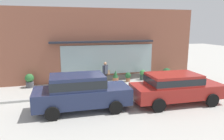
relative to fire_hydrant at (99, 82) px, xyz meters
name	(u,v)px	position (x,y,z in m)	size (l,w,h in m)	color
ground_plane	(115,93)	(0.70, -1.17, -0.41)	(60.00, 60.00, 0.00)	#B2AFA8
curb_strip	(116,93)	(0.70, -1.37, -0.35)	(14.00, 0.24, 0.12)	#B2B2AD
storefront	(102,46)	(0.71, 2.02, 2.08)	(14.00, 0.81, 5.10)	#935642
fire_hydrant	(99,82)	(0.00, 0.00, 0.00)	(0.39, 0.35, 0.82)	#B2B2B7
pedestrian_with_handbag	(105,72)	(0.58, 0.63, 0.49)	(0.58, 0.46, 1.56)	#232328
parked_car_navy	(80,91)	(-1.58, -3.29, 0.53)	(4.43, 1.98, 1.70)	navy
parked_car_red	(175,86)	(3.16, -3.65, 0.47)	(4.62, 2.12, 1.54)	maroon
potted_plant_corner_tall	(128,76)	(2.33, 1.08, -0.05)	(0.43, 0.43, 0.66)	#9E6042
potted_plant_window_right	(116,77)	(1.41, 1.07, 0.00)	(0.42, 0.42, 0.87)	#9E6042
potted_plant_window_left	(98,77)	(0.24, 1.34, -0.04)	(0.46, 0.46, 0.65)	#B7B2A3
potted_plant_near_hydrant	(143,75)	(3.53, 1.24, -0.02)	(0.43, 0.43, 0.75)	#33473D
potted_plant_window_center	(167,73)	(5.38, 1.03, 0.01)	(0.69, 0.69, 0.82)	#B7B2A3
potted_plant_by_entrance	(30,80)	(-4.26, 1.36, 0.05)	(0.55, 0.55, 0.89)	#4C4C51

